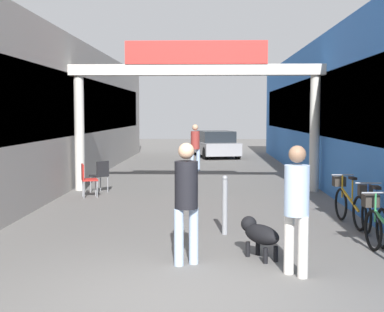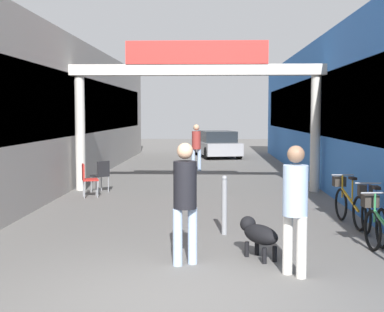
{
  "view_description": "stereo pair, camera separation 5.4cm",
  "coord_description": "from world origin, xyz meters",
  "px_view_note": "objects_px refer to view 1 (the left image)",
  "views": [
    {
      "loc": [
        0.37,
        -6.27,
        2.22
      ],
      "look_at": [
        0.0,
        5.18,
        1.3
      ],
      "focal_mm": 50.0,
      "sensor_mm": 36.0,
      "label": 1
    },
    {
      "loc": [
        0.42,
        -6.27,
        2.22
      ],
      "look_at": [
        0.0,
        5.18,
        1.3
      ],
      "focal_mm": 50.0,
      "sensor_mm": 36.0,
      "label": 2
    }
  ],
  "objects_px": {
    "pedestrian_carrying_crate": "(195,144)",
    "cafe_chair_black_farther": "(101,173)",
    "parked_car_silver": "(215,144)",
    "pedestrian_companion": "(186,195)",
    "bicycle_orange_third": "(348,203)",
    "bollard_post_metal": "(225,205)",
    "bicycle_blue_second": "(372,215)",
    "pedestrian_with_dog": "(297,201)",
    "dog_on_leash": "(259,233)",
    "cafe_chair_red_nearer": "(87,177)",
    "bicycle_green_nearest": "(384,229)"
  },
  "relations": [
    {
      "from": "pedestrian_carrying_crate",
      "to": "cafe_chair_black_farther",
      "type": "height_order",
      "value": "pedestrian_carrying_crate"
    },
    {
      "from": "parked_car_silver",
      "to": "pedestrian_companion",
      "type": "bearing_deg",
      "value": -91.91
    },
    {
      "from": "cafe_chair_black_farther",
      "to": "parked_car_silver",
      "type": "distance_m",
      "value": 12.79
    },
    {
      "from": "bicycle_orange_third",
      "to": "bollard_post_metal",
      "type": "distance_m",
      "value": 2.69
    },
    {
      "from": "bicycle_blue_second",
      "to": "parked_car_silver",
      "type": "distance_m",
      "value": 17.92
    },
    {
      "from": "pedestrian_with_dog",
      "to": "pedestrian_carrying_crate",
      "type": "height_order",
      "value": "pedestrian_carrying_crate"
    },
    {
      "from": "bollard_post_metal",
      "to": "bicycle_orange_third",
      "type": "bearing_deg",
      "value": 21.86
    },
    {
      "from": "pedestrian_with_dog",
      "to": "cafe_chair_black_farther",
      "type": "distance_m",
      "value": 8.67
    },
    {
      "from": "dog_on_leash",
      "to": "cafe_chair_black_farther",
      "type": "height_order",
      "value": "cafe_chair_black_farther"
    },
    {
      "from": "pedestrian_companion",
      "to": "pedestrian_carrying_crate",
      "type": "bearing_deg",
      "value": 90.92
    },
    {
      "from": "pedestrian_companion",
      "to": "bicycle_orange_third",
      "type": "distance_m",
      "value": 4.35
    },
    {
      "from": "pedestrian_companion",
      "to": "cafe_chair_red_nearer",
      "type": "height_order",
      "value": "pedestrian_companion"
    },
    {
      "from": "pedestrian_companion",
      "to": "bicycle_green_nearest",
      "type": "distance_m",
      "value": 3.12
    },
    {
      "from": "pedestrian_with_dog",
      "to": "cafe_chair_black_farther",
      "type": "relative_size",
      "value": 2.01
    },
    {
      "from": "pedestrian_carrying_crate",
      "to": "cafe_chair_red_nearer",
      "type": "height_order",
      "value": "pedestrian_carrying_crate"
    },
    {
      "from": "bicycle_green_nearest",
      "to": "cafe_chair_black_farther",
      "type": "relative_size",
      "value": 1.9
    },
    {
      "from": "pedestrian_with_dog",
      "to": "bicycle_green_nearest",
      "type": "xyz_separation_m",
      "value": [
        1.5,
        0.98,
        -0.59
      ]
    },
    {
      "from": "cafe_chair_black_farther",
      "to": "parked_car_silver",
      "type": "xyz_separation_m",
      "value": [
        3.35,
        12.35,
        0.1
      ]
    },
    {
      "from": "bicycle_orange_third",
      "to": "cafe_chair_red_nearer",
      "type": "distance_m",
      "value": 6.81
    },
    {
      "from": "pedestrian_carrying_crate",
      "to": "dog_on_leash",
      "type": "height_order",
      "value": "pedestrian_carrying_crate"
    },
    {
      "from": "pedestrian_carrying_crate",
      "to": "bollard_post_metal",
      "type": "distance_m",
      "value": 10.95
    },
    {
      "from": "pedestrian_companion",
      "to": "pedestrian_carrying_crate",
      "type": "distance_m",
      "value": 12.9
    },
    {
      "from": "dog_on_leash",
      "to": "cafe_chair_red_nearer",
      "type": "height_order",
      "value": "cafe_chair_red_nearer"
    },
    {
      "from": "bollard_post_metal",
      "to": "parked_car_silver",
      "type": "relative_size",
      "value": 0.25
    },
    {
      "from": "bicycle_blue_second",
      "to": "dog_on_leash",
      "type": "bearing_deg",
      "value": -148.57
    },
    {
      "from": "parked_car_silver",
      "to": "dog_on_leash",
      "type": "bearing_deg",
      "value": -88.64
    },
    {
      "from": "pedestrian_with_dog",
      "to": "bicycle_orange_third",
      "type": "bearing_deg",
      "value": 65.33
    },
    {
      "from": "bollard_post_metal",
      "to": "pedestrian_carrying_crate",
      "type": "bearing_deg",
      "value": 94.34
    },
    {
      "from": "pedestrian_carrying_crate",
      "to": "bicycle_blue_second",
      "type": "relative_size",
      "value": 1.06
    },
    {
      "from": "bollard_post_metal",
      "to": "cafe_chair_black_farther",
      "type": "height_order",
      "value": "bollard_post_metal"
    },
    {
      "from": "pedestrian_companion",
      "to": "bicycle_green_nearest",
      "type": "bearing_deg",
      "value": 9.34
    },
    {
      "from": "pedestrian_carrying_crate",
      "to": "bicycle_green_nearest",
      "type": "distance_m",
      "value": 12.82
    },
    {
      "from": "pedestrian_with_dog",
      "to": "bicycle_green_nearest",
      "type": "height_order",
      "value": "pedestrian_with_dog"
    },
    {
      "from": "pedestrian_with_dog",
      "to": "dog_on_leash",
      "type": "relative_size",
      "value": 2.11
    },
    {
      "from": "dog_on_leash",
      "to": "bicycle_blue_second",
      "type": "distance_m",
      "value": 2.47
    },
    {
      "from": "dog_on_leash",
      "to": "bollard_post_metal",
      "type": "bearing_deg",
      "value": 106.69
    },
    {
      "from": "bicycle_green_nearest",
      "to": "cafe_chair_black_farther",
      "type": "distance_m",
      "value": 8.71
    },
    {
      "from": "bicycle_green_nearest",
      "to": "parked_car_silver",
      "type": "height_order",
      "value": "parked_car_silver"
    },
    {
      "from": "pedestrian_with_dog",
      "to": "bicycle_orange_third",
      "type": "height_order",
      "value": "pedestrian_with_dog"
    },
    {
      "from": "bicycle_orange_third",
      "to": "dog_on_leash",
      "type": "bearing_deg",
      "value": -127.84
    },
    {
      "from": "parked_car_silver",
      "to": "pedestrian_with_dog",
      "type": "bearing_deg",
      "value": -87.5
    },
    {
      "from": "pedestrian_companion",
      "to": "bollard_post_metal",
      "type": "distance_m",
      "value": 2.14
    },
    {
      "from": "pedestrian_carrying_crate",
      "to": "cafe_chair_black_farther",
      "type": "xyz_separation_m",
      "value": [
        -2.49,
        -5.82,
        -0.49
      ]
    },
    {
      "from": "cafe_chair_black_farther",
      "to": "dog_on_leash",
      "type": "bearing_deg",
      "value": -60.37
    },
    {
      "from": "bicycle_blue_second",
      "to": "bicycle_orange_third",
      "type": "relative_size",
      "value": 1.0
    },
    {
      "from": "pedestrian_carrying_crate",
      "to": "bollard_post_metal",
      "type": "bearing_deg",
      "value": -85.66
    },
    {
      "from": "pedestrian_with_dog",
      "to": "cafe_chair_black_farther",
      "type": "bearing_deg",
      "value": 119.17
    },
    {
      "from": "pedestrian_companion",
      "to": "bollard_post_metal",
      "type": "bearing_deg",
      "value": 72.65
    },
    {
      "from": "bicycle_green_nearest",
      "to": "cafe_chair_red_nearer",
      "type": "bearing_deg",
      "value": 136.09
    },
    {
      "from": "bicycle_blue_second",
      "to": "bicycle_orange_third",
      "type": "bearing_deg",
      "value": 94.0
    }
  ]
}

